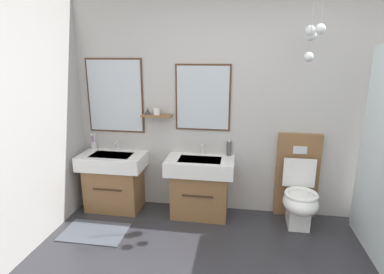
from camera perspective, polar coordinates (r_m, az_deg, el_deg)
wall_back at (r=3.65m, az=10.83°, el=5.80°), size 4.43×0.64×2.59m
bath_mat at (r=3.65m, az=-17.42°, el=-16.32°), size 0.68×0.44×0.01m
vanity_sink_left at (r=3.96m, az=-14.09°, el=-7.49°), size 0.78×0.48×0.70m
tap_on_left_sink at (r=3.98m, az=-13.49°, el=-1.33°), size 0.03×0.13×0.11m
vanity_sink_right at (r=3.69m, az=1.48°, el=-8.73°), size 0.78×0.48×0.70m
tap_on_right_sink at (r=3.71m, az=1.88°, el=-2.10°), size 0.03×0.13×0.11m
toilet at (r=3.73m, az=18.96°, el=-9.42°), size 0.48×0.62×1.00m
toothbrush_cup at (r=4.10m, az=-17.54°, el=-1.37°), size 0.07×0.07×0.21m
soap_dispenser at (r=3.68m, az=6.81°, el=-2.08°), size 0.06×0.06×0.20m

